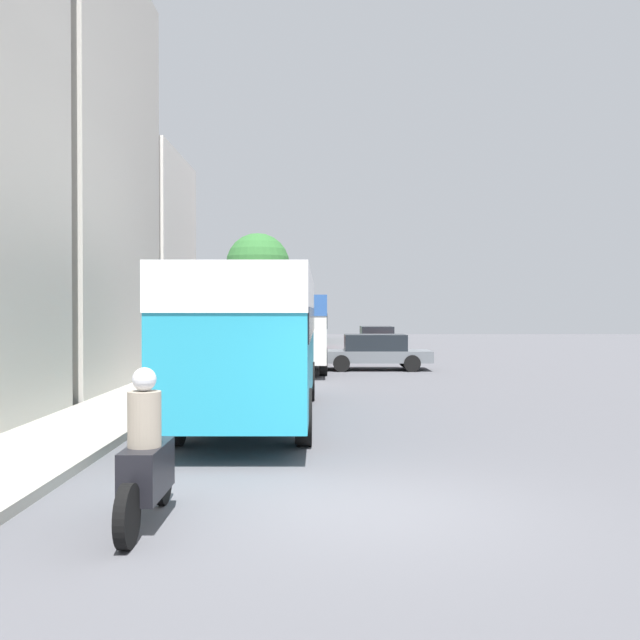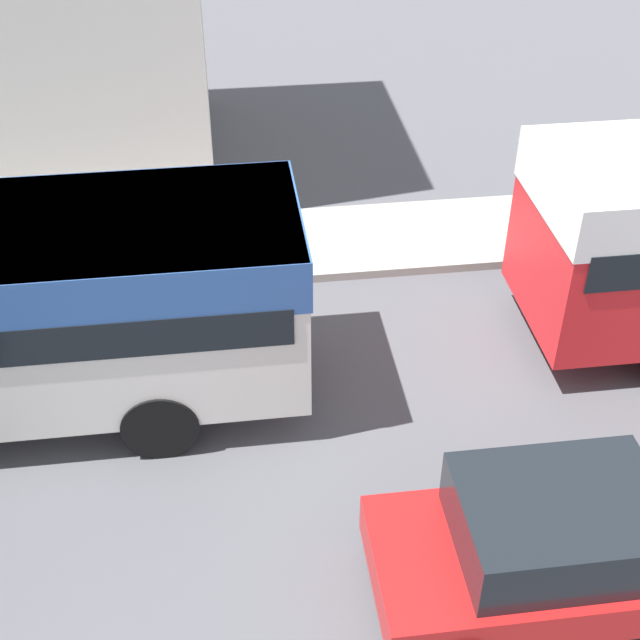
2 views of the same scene
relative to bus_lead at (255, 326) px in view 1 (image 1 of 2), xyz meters
name	(u,v)px [view 1 (image 1 of 2)]	position (x,y,z in m)	size (l,w,h in m)	color
ground_plane	(364,509)	(1.92, -6.98, -2.00)	(120.00, 120.00, 0.00)	#515156
building_midblock	(21,173)	(-7.43, 5.74, 4.38)	(6.29, 8.12, 12.77)	beige
building_far_terrace	(114,261)	(-7.03, 13.87, 2.34)	(5.50, 6.80, 8.67)	silver
bus_lead	(255,326)	(0.00, 0.00, 0.00)	(2.51, 9.98, 3.08)	teal
bus_following	(293,322)	(0.35, 13.19, -0.13)	(2.61, 10.26, 2.85)	silver
bus_third_in_line	(295,317)	(-0.06, 26.63, -0.05)	(2.52, 9.96, 3.00)	red
bus_rear	(306,315)	(0.35, 38.94, -0.06)	(2.57, 11.38, 2.97)	#2D8447
motorcycle_behind_lead	(145,463)	(-0.50, -7.62, -1.31)	(0.38, 2.24, 1.73)	black
car_crossing	(376,341)	(4.25, 20.57, -1.22)	(1.89, 3.86, 1.52)	red
car_far_curb	(374,351)	(3.55, 12.43, -1.26)	(4.31, 1.92, 1.39)	slate
pedestrian_near_curb	(257,329)	(-2.65, 31.19, -0.90)	(0.42, 0.42, 1.85)	#232838
street_tree	(257,265)	(-3.29, 38.29, 3.71)	(4.79, 4.79, 7.97)	brown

